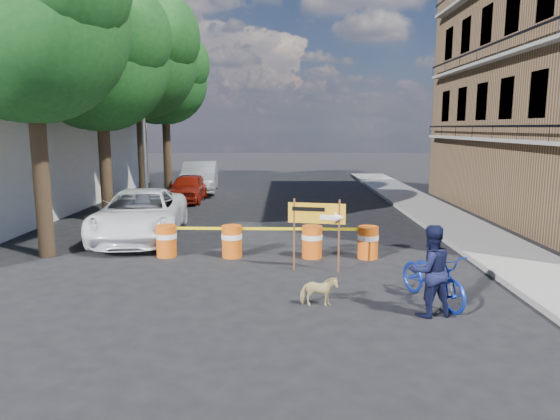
{
  "coord_description": "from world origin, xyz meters",
  "views": [
    {
      "loc": [
        -0.08,
        -11.7,
        3.61
      ],
      "look_at": [
        -0.19,
        2.22,
        1.3
      ],
      "focal_mm": 32.0,
      "sensor_mm": 36.0,
      "label": 1
    }
  ],
  "objects_px": {
    "suv_white": "(140,214)",
    "sedan_red": "(188,188)",
    "detour_sign": "(324,219)",
    "dog": "(319,291)",
    "barrel_far_left": "(166,240)",
    "barrel_far_right": "(368,242)",
    "barrel_mid_right": "(312,241)",
    "bicycle": "(434,254)",
    "barrel_mid_left": "(232,241)",
    "sedan_silver": "(200,177)",
    "pedestrian": "(430,271)"
  },
  "relations": [
    {
      "from": "barrel_mid_left",
      "to": "sedan_red",
      "type": "distance_m",
      "value": 11.17
    },
    {
      "from": "barrel_mid_left",
      "to": "dog",
      "type": "height_order",
      "value": "barrel_mid_left"
    },
    {
      "from": "barrel_far_right",
      "to": "sedan_red",
      "type": "xyz_separation_m",
      "value": [
        -7.06,
        10.77,
        0.21
      ]
    },
    {
      "from": "sedan_red",
      "to": "barrel_far_right",
      "type": "bearing_deg",
      "value": -56.99
    },
    {
      "from": "barrel_mid_right",
      "to": "barrel_far_right",
      "type": "distance_m",
      "value": 1.56
    },
    {
      "from": "barrel_mid_left",
      "to": "sedan_silver",
      "type": "relative_size",
      "value": 0.17
    },
    {
      "from": "barrel_far_right",
      "to": "barrel_mid_left",
      "type": "bearing_deg",
      "value": 178.61
    },
    {
      "from": "detour_sign",
      "to": "barrel_mid_left",
      "type": "bearing_deg",
      "value": 160.9
    },
    {
      "from": "detour_sign",
      "to": "suv_white",
      "type": "height_order",
      "value": "detour_sign"
    },
    {
      "from": "bicycle",
      "to": "suv_white",
      "type": "relative_size",
      "value": 0.37
    },
    {
      "from": "detour_sign",
      "to": "pedestrian",
      "type": "bearing_deg",
      "value": -47.67
    },
    {
      "from": "barrel_far_right",
      "to": "sedan_red",
      "type": "distance_m",
      "value": 12.88
    },
    {
      "from": "detour_sign",
      "to": "dog",
      "type": "distance_m",
      "value": 2.7
    },
    {
      "from": "barrel_mid_right",
      "to": "pedestrian",
      "type": "xyz_separation_m",
      "value": [
        2.02,
        -4.35,
        0.42
      ]
    },
    {
      "from": "barrel_far_left",
      "to": "barrel_mid_right",
      "type": "xyz_separation_m",
      "value": [
        4.1,
        -0.08,
        0.0
      ]
    },
    {
      "from": "dog",
      "to": "sedan_red",
      "type": "relative_size",
      "value": 0.19
    },
    {
      "from": "dog",
      "to": "sedan_red",
      "type": "xyz_separation_m",
      "value": [
        -5.43,
        14.58,
        0.36
      ]
    },
    {
      "from": "bicycle",
      "to": "detour_sign",
      "type": "bearing_deg",
      "value": 113.29
    },
    {
      "from": "barrel_far_left",
      "to": "sedan_silver",
      "type": "height_order",
      "value": "sedan_silver"
    },
    {
      "from": "barrel_mid_left",
      "to": "sedan_silver",
      "type": "bearing_deg",
      "value": 102.99
    },
    {
      "from": "bicycle",
      "to": "dog",
      "type": "distance_m",
      "value": 2.5
    },
    {
      "from": "barrel_far_left",
      "to": "barrel_mid_left",
      "type": "distance_m",
      "value": 1.85
    },
    {
      "from": "dog",
      "to": "sedan_silver",
      "type": "xyz_separation_m",
      "value": [
        -5.43,
        18.03,
        0.54
      ]
    },
    {
      "from": "suv_white",
      "to": "sedan_silver",
      "type": "xyz_separation_m",
      "value": [
        0.0,
        11.68,
        0.07
      ]
    },
    {
      "from": "dog",
      "to": "sedan_silver",
      "type": "relative_size",
      "value": 0.14
    },
    {
      "from": "pedestrian",
      "to": "bicycle",
      "type": "height_order",
      "value": "bicycle"
    },
    {
      "from": "barrel_mid_right",
      "to": "dog",
      "type": "xyz_separation_m",
      "value": [
        -0.07,
        -3.86,
        -0.15
      ]
    },
    {
      "from": "barrel_far_left",
      "to": "barrel_far_right",
      "type": "xyz_separation_m",
      "value": [
        5.65,
        -0.14,
        0.0
      ]
    },
    {
      "from": "barrel_mid_right",
      "to": "sedan_red",
      "type": "relative_size",
      "value": 0.23
    },
    {
      "from": "barrel_far_left",
      "to": "pedestrian",
      "type": "height_order",
      "value": "pedestrian"
    },
    {
      "from": "barrel_far_right",
      "to": "bicycle",
      "type": "xyz_separation_m",
      "value": [
        0.75,
        -3.56,
        0.57
      ]
    },
    {
      "from": "bicycle",
      "to": "dog",
      "type": "relative_size",
      "value": 2.78
    },
    {
      "from": "barrel_mid_left",
      "to": "detour_sign",
      "type": "distance_m",
      "value": 2.97
    },
    {
      "from": "detour_sign",
      "to": "sedan_silver",
      "type": "bearing_deg",
      "value": 121.12
    },
    {
      "from": "barrel_mid_left",
      "to": "suv_white",
      "type": "relative_size",
      "value": 0.16
    },
    {
      "from": "suv_white",
      "to": "sedan_red",
      "type": "distance_m",
      "value": 8.23
    },
    {
      "from": "barrel_far_right",
      "to": "dog",
      "type": "bearing_deg",
      "value": -113.16
    },
    {
      "from": "pedestrian",
      "to": "suv_white",
      "type": "bearing_deg",
      "value": -56.07
    },
    {
      "from": "barrel_far_right",
      "to": "suv_white",
      "type": "relative_size",
      "value": 0.16
    },
    {
      "from": "barrel_far_left",
      "to": "barrel_far_right",
      "type": "relative_size",
      "value": 1.0
    },
    {
      "from": "barrel_mid_left",
      "to": "sedan_red",
      "type": "bearing_deg",
      "value": 106.98
    },
    {
      "from": "sedan_silver",
      "to": "pedestrian",
      "type": "bearing_deg",
      "value": -72.89
    },
    {
      "from": "pedestrian",
      "to": "bicycle",
      "type": "distance_m",
      "value": 0.8
    },
    {
      "from": "detour_sign",
      "to": "bicycle",
      "type": "bearing_deg",
      "value": -35.91
    },
    {
      "from": "pedestrian",
      "to": "sedan_red",
      "type": "bearing_deg",
      "value": -77.27
    },
    {
      "from": "suv_white",
      "to": "barrel_mid_right",
      "type": "bearing_deg",
      "value": -30.29
    },
    {
      "from": "dog",
      "to": "barrel_mid_left",
      "type": "bearing_deg",
      "value": 28.36
    },
    {
      "from": "dog",
      "to": "sedan_silver",
      "type": "bearing_deg",
      "value": 15.98
    },
    {
      "from": "barrel_far_right",
      "to": "sedan_red",
      "type": "height_order",
      "value": "sedan_red"
    },
    {
      "from": "barrel_mid_left",
      "to": "bicycle",
      "type": "height_order",
      "value": "bicycle"
    }
  ]
}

